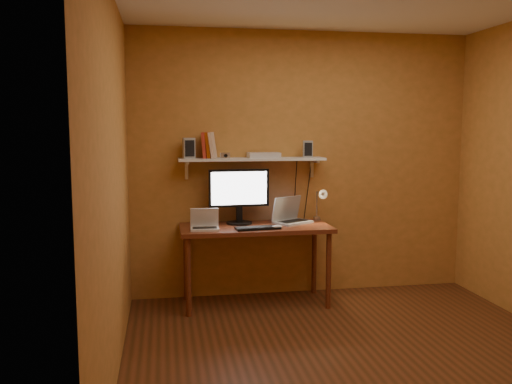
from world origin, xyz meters
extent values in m
cube|color=#5E2D18|center=(0.00, 0.00, -0.01)|extent=(3.40, 3.20, 0.02)
cube|color=#C57E3C|center=(0.00, 1.61, 1.30)|extent=(3.40, 0.02, 2.60)
cube|color=#C57E3C|center=(0.00, -1.61, 1.30)|extent=(3.40, 0.02, 2.60)
cube|color=#C57E3C|center=(-1.71, 0.00, 1.30)|extent=(0.02, 3.20, 2.60)
cube|color=brown|center=(-0.53, 1.28, 0.73)|extent=(1.40, 0.60, 0.04)
cylinder|color=brown|center=(-1.17, 1.04, 0.35)|extent=(0.05, 0.05, 0.71)
cylinder|color=brown|center=(0.11, 1.04, 0.35)|extent=(0.05, 0.05, 0.71)
cylinder|color=brown|center=(-1.17, 1.52, 0.35)|extent=(0.05, 0.05, 0.71)
cylinder|color=brown|center=(0.11, 1.52, 0.35)|extent=(0.05, 0.05, 0.71)
cube|color=white|center=(-0.53, 1.47, 1.36)|extent=(1.40, 0.25, 0.02)
cube|color=silver|center=(-1.15, 1.58, 1.26)|extent=(0.03, 0.03, 0.18)
cube|color=silver|center=(0.09, 1.58, 1.26)|extent=(0.03, 0.03, 0.18)
cylinder|color=black|center=(-0.67, 1.42, 0.76)|extent=(0.26, 0.26, 0.02)
cube|color=black|center=(-0.67, 1.42, 0.85)|extent=(0.06, 0.05, 0.18)
cube|color=black|center=(-0.67, 1.42, 1.09)|extent=(0.58, 0.07, 0.36)
cube|color=white|center=(-0.67, 1.40, 1.09)|extent=(0.53, 0.04, 0.31)
cube|color=#999BA1|center=(-0.16, 1.36, 0.76)|extent=(0.41, 0.37, 0.02)
cube|color=black|center=(-0.16, 1.36, 0.77)|extent=(0.31, 0.26, 0.00)
cube|color=#999BA1|center=(-0.20, 1.44, 0.88)|extent=(0.32, 0.23, 0.23)
cube|color=#171646|center=(-0.20, 1.44, 0.88)|extent=(0.28, 0.19, 0.20)
cube|color=silver|center=(-1.02, 1.16, 0.76)|extent=(0.26, 0.19, 0.02)
cube|color=black|center=(-1.02, 1.16, 0.77)|extent=(0.22, 0.11, 0.00)
cube|color=silver|center=(-1.01, 1.22, 0.85)|extent=(0.26, 0.07, 0.17)
cube|color=black|center=(-1.01, 1.22, 0.85)|extent=(0.23, 0.05, 0.14)
cube|color=black|center=(-0.54, 1.11, 0.76)|extent=(0.42, 0.17, 0.02)
ellipsoid|color=silver|center=(-0.37, 1.10, 0.77)|extent=(0.11, 0.09, 0.04)
cube|color=silver|center=(0.13, 1.52, 0.74)|extent=(0.05, 0.06, 0.08)
cylinder|color=silver|center=(0.13, 1.52, 0.89)|extent=(0.02, 0.02, 0.28)
cylinder|color=silver|center=(0.13, 1.44, 1.03)|extent=(0.01, 0.16, 0.01)
cone|color=silver|center=(0.13, 1.36, 1.03)|extent=(0.09, 0.09, 0.09)
sphere|color=#FFE0A5|center=(0.13, 1.34, 1.03)|extent=(0.04, 0.04, 0.04)
cube|color=#999BA1|center=(-1.13, 1.48, 1.47)|extent=(0.12, 0.12, 0.19)
cube|color=#999BA1|center=(0.01, 1.46, 1.46)|extent=(0.10, 0.10, 0.16)
cube|color=#B93225|center=(-0.98, 1.49, 1.50)|extent=(0.09, 0.17, 0.25)
cube|color=#8D3606|center=(-0.94, 1.49, 1.50)|extent=(0.10, 0.17, 0.25)
cube|color=beige|center=(-0.91, 1.49, 1.50)|extent=(0.11, 0.18, 0.25)
cube|color=silver|center=(-0.80, 1.41, 1.40)|extent=(0.09, 0.05, 0.05)
cylinder|color=black|center=(-0.80, 1.40, 1.40)|extent=(0.04, 0.02, 0.03)
cube|color=silver|center=(-0.42, 1.47, 1.40)|extent=(0.31, 0.21, 0.05)
camera|label=1|loc=(-1.37, -3.63, 1.66)|focal=38.00mm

